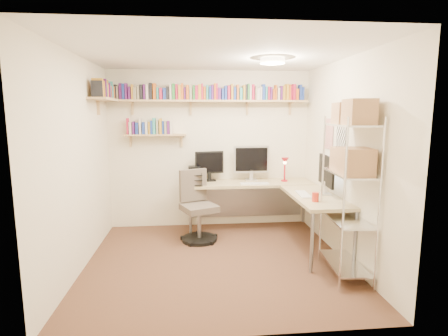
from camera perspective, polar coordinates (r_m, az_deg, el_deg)
The scene contains 6 objects.
ground at distance 4.51m, azimuth -1.15°, elevation -15.01°, with size 3.20×3.20×0.00m, color #4E2C21.
room_shell at distance 4.14m, azimuth -1.16°, elevation 5.01°, with size 3.24×3.04×2.52m.
wall_shelves at distance 5.42m, azimuth -6.66°, elevation 10.98°, with size 3.12×1.09×0.80m.
corner_desk at distance 5.28m, azimuth 5.28°, elevation -2.90°, with size 2.09×1.98×1.32m.
office_chair at distance 5.12m, azimuth -4.35°, elevation -7.01°, with size 0.59×0.60×1.02m.
wire_rack at distance 4.01m, azimuth 20.07°, elevation 2.54°, with size 0.45×0.81×1.97m.
Camera 1 is at (-0.30, -4.12, 1.83)m, focal length 28.00 mm.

